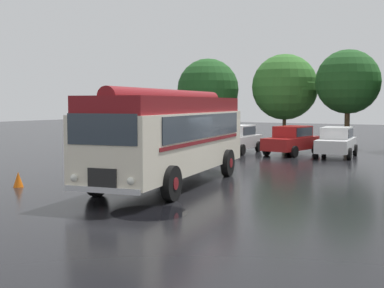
{
  "coord_description": "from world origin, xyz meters",
  "views": [
    {
      "loc": [
        10.16,
        -16.31,
        3.0
      ],
      "look_at": [
        -0.44,
        1.59,
        1.4
      ],
      "focal_mm": 50.0,
      "sensor_mm": 36.0,
      "label": 1
    }
  ],
  "objects": [
    {
      "name": "box_van",
      "position": [
        -6.48,
        12.5,
        1.36
      ],
      "size": [
        2.6,
        5.87,
        2.5
      ],
      "color": "#B2B7BC",
      "rests_on": "ground"
    },
    {
      "name": "car_mid_left",
      "position": [
        -0.6,
        13.26,
        0.85
      ],
      "size": [
        2.39,
        4.39,
        1.66
      ],
      "color": "maroon",
      "rests_on": "ground"
    },
    {
      "name": "puddle_patch",
      "position": [
        1.8,
        -4.47,
        0.0
      ],
      "size": [
        2.14,
        2.14,
        0.01
      ],
      "primitive_type": "cylinder",
      "color": "black",
      "rests_on": "ground"
    },
    {
      "name": "tree_left_of_centre",
      "position": [
        -3.55,
        20.19,
        4.07
      ],
      "size": [
        4.75,
        4.72,
        6.51
      ],
      "color": "#4C3823",
      "rests_on": "ground"
    },
    {
      "name": "traffic_cone",
      "position": [
        -4.82,
        -3.2,
        0.28
      ],
      "size": [
        0.36,
        0.36,
        0.55
      ],
      "primitive_type": "cone",
      "color": "orange",
      "rests_on": "ground"
    },
    {
      "name": "tree_centre",
      "position": [
        0.87,
        19.65,
        4.45
      ],
      "size": [
        4.27,
        4.27,
        6.55
      ],
      "color": "#4C3823",
      "rests_on": "ground"
    },
    {
      "name": "car_mid_right",
      "position": [
        1.98,
        13.3,
        0.85
      ],
      "size": [
        2.35,
        4.38,
        1.66
      ],
      "color": "silver",
      "rests_on": "ground"
    },
    {
      "name": "vintage_bus",
      "position": [
        -0.43,
        0.08,
        1.89
      ],
      "size": [
        4.23,
        10.36,
        3.49
      ],
      "color": "silver",
      "rests_on": "ground"
    },
    {
      "name": "ground_plane",
      "position": [
        0.0,
        0.0,
        0.0
      ],
      "size": [
        120.0,
        120.0,
        0.0
      ],
      "primitive_type": "plane",
      "color": "black"
    },
    {
      "name": "tree_far_left",
      "position": [
        -9.04,
        18.56,
        4.0
      ],
      "size": [
        4.55,
        4.55,
        6.29
      ],
      "color": "#4C3823",
      "rests_on": "ground"
    },
    {
      "name": "car_near_left",
      "position": [
        -3.87,
        12.75,
        0.85
      ],
      "size": [
        2.12,
        4.28,
        1.66
      ],
      "color": "silver",
      "rests_on": "ground"
    }
  ]
}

